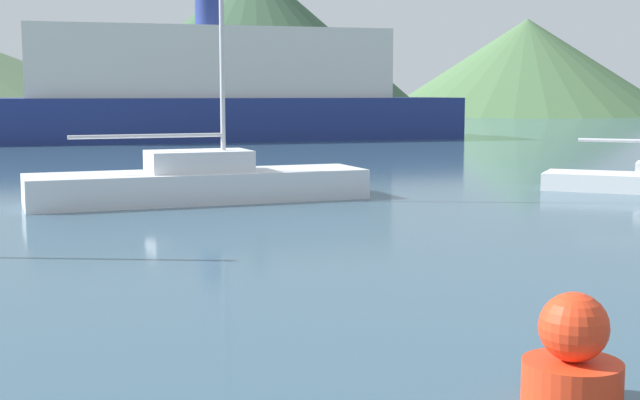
{
  "coord_description": "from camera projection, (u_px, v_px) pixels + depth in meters",
  "views": [
    {
      "loc": [
        -0.97,
        1.71,
        2.7
      ],
      "look_at": [
        0.32,
        14.0,
        1.2
      ],
      "focal_mm": 50.0,
      "sensor_mm": 36.0,
      "label": 1
    }
  ],
  "objects": [
    {
      "name": "buoy_marker",
      "position": [
        573.0,
        359.0,
        7.69
      ],
      "size": [
        0.87,
        0.87,
        1.0
      ],
      "color": "red",
      "rests_on": "ground_plane"
    },
    {
      "name": "hill_central",
      "position": [
        254.0,
        41.0,
        94.59
      ],
      "size": [
        38.06,
        38.06,
        16.22
      ],
      "color": "#38563D",
      "rests_on": "ground_plane"
    },
    {
      "name": "sailboat_outer",
      "position": [
        199.0,
        181.0,
        22.08
      ],
      "size": [
        8.59,
        4.18,
        10.48
      ],
      "rotation": [
        0.0,
        0.0,
        0.26
      ],
      "color": "silver",
      "rests_on": "ground_plane"
    },
    {
      "name": "hill_east",
      "position": [
        526.0,
        67.0,
        108.14
      ],
      "size": [
        35.74,
        35.74,
        11.5
      ],
      "color": "#476B42",
      "rests_on": "ground_plane"
    },
    {
      "name": "ferry_distant",
      "position": [
        211.0,
        91.0,
        50.38
      ],
      "size": [
        29.14,
        11.34,
        7.86
      ],
      "rotation": [
        0.0,
        0.0,
        0.18
      ],
      "color": "navy",
      "rests_on": "ground_plane"
    }
  ]
}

